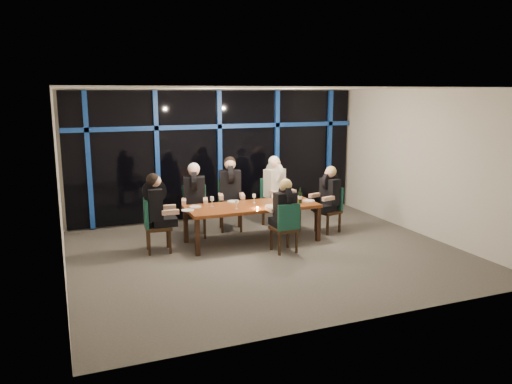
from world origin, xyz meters
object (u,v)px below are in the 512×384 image
at_px(chair_end_right, 331,207).
at_px(diner_far_left, 194,189).
at_px(chair_near_mid, 286,225).
at_px(diner_far_mid, 230,183).
at_px(dining_table, 252,208).
at_px(diner_end_left, 157,201).
at_px(diner_near_mid, 284,204).
at_px(water_pitcher, 286,199).
at_px(chair_end_left, 153,223).
at_px(wine_bottle, 300,197).
at_px(chair_far_mid, 230,202).
at_px(diner_far_right, 276,181).
at_px(chair_far_left, 195,208).
at_px(chair_far_right, 273,199).
at_px(diner_end_right, 329,190).

height_order(chair_end_right, diner_far_left, diner_far_left).
height_order(chair_near_mid, diner_far_mid, diner_far_mid).
relative_size(dining_table, diner_far_left, 2.56).
distance_m(chair_near_mid, diner_end_left, 2.42).
height_order(diner_near_mid, water_pitcher, diner_near_mid).
height_order(chair_end_left, wine_bottle, wine_bottle).
height_order(dining_table, wine_bottle, wine_bottle).
distance_m(chair_end_left, diner_far_left, 1.29).
bearing_deg(dining_table, chair_far_mid, 95.53).
bearing_deg(diner_far_right, water_pitcher, -122.34).
relative_size(dining_table, chair_far_mid, 2.39).
height_order(diner_far_mid, diner_near_mid, diner_far_mid).
relative_size(diner_end_left, water_pitcher, 5.52).
xyz_separation_m(dining_table, diner_near_mid, (0.32, -0.80, 0.22)).
height_order(chair_far_left, chair_end_left, chair_far_left).
relative_size(chair_end_right, diner_near_mid, 1.04).
height_order(chair_far_right, diner_end_right, diner_end_right).
distance_m(diner_far_right, diner_near_mid, 1.87).
bearing_deg(chair_near_mid, diner_end_right, -148.01).
relative_size(chair_far_left, wine_bottle, 3.22).
height_order(chair_far_mid, chair_end_left, chair_far_mid).
bearing_deg(chair_far_left, chair_near_mid, -40.39).
xyz_separation_m(chair_end_left, chair_end_right, (3.78, 0.03, -0.03)).
height_order(chair_far_mid, water_pitcher, chair_far_mid).
xyz_separation_m(dining_table, diner_end_right, (1.75, 0.07, 0.24)).
distance_m(chair_far_left, water_pitcher, 1.92).
bearing_deg(water_pitcher, diner_far_mid, 122.35).
bearing_deg(chair_near_mid, diner_far_left, -54.12).
xyz_separation_m(chair_end_left, water_pitcher, (2.61, -0.22, 0.27)).
relative_size(diner_far_mid, diner_end_left, 1.07).
relative_size(diner_far_left, diner_end_left, 1.02).
distance_m(chair_far_mid, diner_far_right, 1.12).
bearing_deg(diner_near_mid, chair_far_right, -109.07).
distance_m(dining_table, diner_far_left, 1.28).
bearing_deg(diner_far_right, diner_end_left, 179.19).
xyz_separation_m(chair_far_mid, chair_end_left, (-1.84, -0.99, -0.04)).
bearing_deg(diner_end_left, chair_far_right, -65.73).
bearing_deg(diner_end_right, diner_end_left, -105.06).
height_order(chair_end_right, diner_end_right, diner_end_right).
height_order(diner_far_left, diner_far_mid, diner_far_mid).
xyz_separation_m(chair_end_right, wine_bottle, (-0.88, -0.29, 0.34)).
height_order(diner_far_right, diner_end_right, diner_far_right).
bearing_deg(diner_far_left, diner_far_mid, 26.17).
bearing_deg(diner_far_left, chair_near_mid, -38.56).
bearing_deg(diner_near_mid, diner_far_right, -110.71).
distance_m(diner_far_mid, diner_end_right, 2.08).
bearing_deg(diner_end_left, chair_far_mid, -55.80).
relative_size(chair_far_mid, diner_end_right, 1.16).
bearing_deg(chair_end_left, dining_table, -87.48).
height_order(chair_end_left, chair_end_right, chair_end_left).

